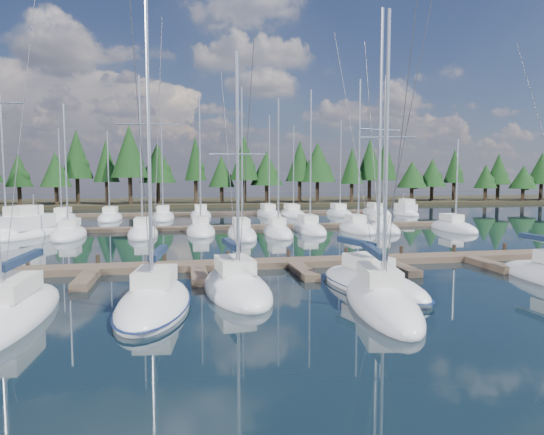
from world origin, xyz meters
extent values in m
plane|color=black|center=(0.00, 30.00, 0.00)|extent=(260.00, 260.00, 0.00)
cube|color=black|center=(0.00, 90.00, 0.30)|extent=(220.00, 30.00, 0.60)
cube|color=brown|center=(0.00, 18.00, 0.20)|extent=(44.00, 2.00, 0.40)
cube|color=brown|center=(-12.00, 15.00, 0.20)|extent=(0.90, 4.00, 0.40)
cube|color=brown|center=(-6.00, 15.00, 0.20)|extent=(0.90, 4.00, 0.40)
cube|color=brown|center=(0.00, 15.00, 0.20)|extent=(0.90, 4.00, 0.40)
cube|color=brown|center=(6.00, 15.00, 0.20)|extent=(0.90, 4.00, 0.40)
cube|color=brown|center=(12.00, 15.00, 0.20)|extent=(0.90, 4.00, 0.40)
cylinder|color=#2C2218|center=(-16.00, 19.00, 0.45)|extent=(0.26, 0.26, 0.90)
cylinder|color=#2C2218|center=(-12.00, 19.00, 0.45)|extent=(0.26, 0.26, 0.90)
cylinder|color=#2C2218|center=(-8.00, 19.00, 0.45)|extent=(0.26, 0.26, 0.90)
cylinder|color=#2C2218|center=(-4.00, 19.00, 0.45)|extent=(0.26, 0.26, 0.90)
cylinder|color=#2C2218|center=(0.00, 19.00, 0.45)|extent=(0.26, 0.26, 0.90)
cylinder|color=#2C2218|center=(4.00, 19.00, 0.45)|extent=(0.26, 0.26, 0.90)
cylinder|color=#2C2218|center=(8.00, 19.00, 0.45)|extent=(0.26, 0.26, 0.90)
cylinder|color=#2C2218|center=(12.00, 19.00, 0.45)|extent=(0.26, 0.26, 0.90)
cylinder|color=#2C2218|center=(16.00, 19.00, 0.45)|extent=(0.26, 0.26, 0.90)
cube|color=brown|center=(0.00, 40.00, 0.20)|extent=(50.00, 1.80, 0.40)
cube|color=brown|center=(0.00, 60.00, 0.20)|extent=(46.00, 1.80, 0.40)
ellipsoid|color=silver|center=(-13.62, 8.06, 0.15)|extent=(3.12, 10.12, 1.90)
cube|color=silver|center=(-13.59, 8.56, 1.35)|extent=(1.57, 3.27, 0.70)
cylinder|color=silver|center=(-13.52, 9.76, 2.10)|extent=(0.39, 4.39, 0.12)
cube|color=#132036|center=(-13.52, 9.76, 2.25)|extent=(0.61, 4.21, 0.30)
cylinder|color=#3F3F44|center=(-13.49, 10.21, 7.57)|extent=(0.36, 5.31, 13.74)
ellipsoid|color=silver|center=(-8.15, 9.13, 0.15)|extent=(3.87, 8.00, 1.90)
cube|color=silver|center=(-8.10, 9.51, 1.35)|extent=(1.90, 2.64, 0.70)
cylinder|color=silver|center=(-8.20, 8.74, 7.21)|extent=(0.18, 0.18, 12.43)
cylinder|color=silver|center=(-7.98, 10.42, 2.10)|extent=(0.54, 3.37, 0.12)
cube|color=#132036|center=(-7.98, 10.42, 2.25)|extent=(0.75, 3.25, 0.30)
cylinder|color=silver|center=(-8.20, 8.74, 7.84)|extent=(2.62, 0.40, 0.07)
cylinder|color=#3F3F44|center=(-8.40, 7.10, 7.06)|extent=(0.45, 3.32, 12.74)
cylinder|color=#3F3F44|center=(-7.94, 10.77, 7.06)|extent=(0.54, 4.08, 12.74)
ellipsoid|color=#0C173C|center=(-8.15, 9.13, 0.22)|extent=(4.02, 8.32, 0.18)
ellipsoid|color=silver|center=(-4.33, 11.34, 0.15)|extent=(3.71, 8.02, 1.90)
cube|color=silver|center=(-4.36, 11.73, 1.35)|extent=(1.87, 2.63, 0.70)
cylinder|color=silver|center=(-4.29, 10.95, 6.23)|extent=(0.17, 0.17, 10.46)
cylinder|color=silver|center=(-4.45, 12.65, 2.10)|extent=(0.44, 3.42, 0.12)
cube|color=#132036|center=(-4.45, 12.65, 2.25)|extent=(0.66, 3.28, 0.30)
cylinder|color=silver|center=(-4.29, 10.95, 6.76)|extent=(2.68, 0.32, 0.07)
cylinder|color=#3F3F44|center=(-4.13, 9.29, 6.08)|extent=(0.35, 3.36, 10.77)
cylinder|color=#3F3F44|center=(-4.49, 13.00, 6.08)|extent=(0.42, 4.13, 10.77)
ellipsoid|color=silver|center=(1.61, 7.72, 0.15)|extent=(4.19, 9.62, 1.90)
cube|color=silver|center=(1.69, 8.18, 1.35)|extent=(1.93, 3.18, 0.70)
cylinder|color=silver|center=(1.53, 7.26, 6.76)|extent=(0.19, 0.19, 11.52)
cylinder|color=silver|center=(1.88, 9.28, 2.10)|extent=(0.83, 4.05, 0.12)
cube|color=#132036|center=(1.88, 9.28, 2.25)|extent=(1.02, 3.91, 0.30)
cylinder|color=silver|center=(1.53, 7.26, 7.34)|extent=(2.33, 0.48, 0.07)
cylinder|color=#3F3F44|center=(1.18, 5.29, 6.61)|extent=(0.73, 3.97, 11.83)
cylinder|color=#3F3F44|center=(1.96, 9.69, 6.61)|extent=(0.89, 4.89, 11.83)
ellipsoid|color=silver|center=(2.48, 10.76, 0.15)|extent=(4.59, 8.35, 1.90)
cube|color=silver|center=(2.38, 11.15, 1.35)|extent=(2.06, 2.83, 0.70)
cylinder|color=silver|center=(2.58, 10.38, 7.32)|extent=(0.20, 0.20, 12.65)
cylinder|color=silver|center=(2.14, 12.07, 2.10)|extent=(1.00, 3.40, 0.12)
cube|color=#132036|center=(2.14, 12.07, 2.25)|extent=(1.18, 3.31, 0.30)
cylinder|color=silver|center=(2.58, 10.38, 7.96)|extent=(2.35, 0.68, 0.07)
cylinder|color=#3F3F44|center=(3.01, 8.73, 7.17)|extent=(0.90, 3.33, 12.96)
cylinder|color=#3F3F44|center=(2.05, 12.41, 7.17)|extent=(1.10, 4.10, 12.96)
ellipsoid|color=#0C173C|center=(2.48, 10.76, 0.22)|extent=(4.77, 8.68, 0.18)
ellipsoid|color=silver|center=(-22.83, 36.93, 0.15)|extent=(2.60, 8.27, 1.90)
cube|color=silver|center=(-22.83, 37.35, 1.35)|extent=(1.43, 2.65, 0.70)
cylinder|color=silver|center=(-22.83, 36.52, 7.07)|extent=(0.16, 0.16, 12.14)
ellipsoid|color=silver|center=(-17.22, 35.84, 0.15)|extent=(2.77, 8.22, 1.90)
cube|color=silver|center=(-17.22, 36.25, 1.35)|extent=(1.52, 2.63, 0.70)
cylinder|color=silver|center=(-17.22, 35.43, 6.62)|extent=(0.16, 0.16, 11.24)
ellipsoid|color=silver|center=(-10.53, 35.71, 0.15)|extent=(2.76, 8.30, 1.90)
cube|color=silver|center=(-10.53, 36.13, 1.35)|extent=(1.52, 2.65, 0.70)
cylinder|color=silver|center=(-10.53, 35.30, 7.99)|extent=(0.16, 0.16, 13.99)
ellipsoid|color=silver|center=(-4.99, 36.74, 0.15)|extent=(2.82, 8.36, 1.90)
cube|color=silver|center=(-4.99, 37.16, 1.35)|extent=(1.55, 2.68, 0.70)
cylinder|color=silver|center=(-4.99, 36.33, 7.15)|extent=(0.16, 0.16, 12.30)
ellipsoid|color=silver|center=(-1.27, 33.54, 0.15)|extent=(2.52, 9.28, 1.90)
cube|color=silver|center=(-1.27, 34.01, 1.35)|extent=(1.38, 2.97, 0.70)
cylinder|color=silver|center=(-1.27, 33.08, 7.45)|extent=(0.16, 0.16, 12.90)
ellipsoid|color=silver|center=(2.30, 34.05, 0.15)|extent=(2.46, 8.17, 1.90)
cube|color=silver|center=(2.30, 34.46, 1.35)|extent=(1.35, 2.62, 0.70)
cylinder|color=silver|center=(2.30, 33.64, 7.02)|extent=(0.16, 0.16, 12.04)
ellipsoid|color=silver|center=(6.06, 36.22, 0.15)|extent=(2.69, 8.99, 1.90)
cube|color=silver|center=(6.06, 36.67, 1.35)|extent=(1.48, 2.88, 0.70)
cylinder|color=silver|center=(6.06, 35.77, 7.66)|extent=(0.16, 0.16, 13.32)
ellipsoid|color=silver|center=(11.06, 35.70, 0.15)|extent=(2.81, 7.85, 1.90)
cube|color=silver|center=(11.06, 36.09, 1.35)|extent=(1.55, 2.51, 0.70)
cylinder|color=silver|center=(11.06, 35.30, 8.22)|extent=(0.16, 0.16, 14.44)
ellipsoid|color=silver|center=(13.69, 35.44, 0.15)|extent=(2.43, 7.55, 1.90)
cube|color=silver|center=(13.69, 35.82, 1.35)|extent=(1.34, 2.42, 0.70)
cylinder|color=silver|center=(13.69, 35.06, 8.42)|extent=(0.16, 0.16, 14.84)
ellipsoid|color=silver|center=(21.36, 34.51, 0.15)|extent=(2.60, 8.04, 1.90)
cube|color=silver|center=(21.36, 34.91, 1.35)|extent=(1.43, 2.57, 0.70)
cylinder|color=silver|center=(21.36, 34.10, 5.25)|extent=(0.16, 0.16, 8.50)
ellipsoid|color=silver|center=(-21.77, 53.65, 0.15)|extent=(2.89, 8.86, 1.90)
cube|color=silver|center=(-21.77, 54.09, 1.35)|extent=(1.59, 2.83, 0.70)
cylinder|color=silver|center=(-21.77, 53.20, 6.34)|extent=(0.16, 0.16, 10.68)
ellipsoid|color=silver|center=(-16.00, 54.02, 0.15)|extent=(2.92, 9.10, 1.90)
cube|color=silver|center=(-16.00, 54.47, 1.35)|extent=(1.61, 2.91, 0.70)
cylinder|color=silver|center=(-16.00, 53.56, 6.23)|extent=(0.16, 0.16, 10.47)
ellipsoid|color=silver|center=(-9.24, 54.73, 0.15)|extent=(2.89, 11.38, 1.90)
cube|color=silver|center=(-9.24, 55.30, 1.35)|extent=(1.59, 3.64, 0.70)
cylinder|color=silver|center=(-9.24, 54.17, 7.25)|extent=(0.16, 0.16, 12.51)
ellipsoid|color=silver|center=(-4.15, 56.49, 0.15)|extent=(2.88, 8.31, 1.90)
cube|color=silver|center=(-4.15, 56.90, 1.35)|extent=(1.58, 2.66, 0.70)
cylinder|color=silver|center=(-4.15, 56.07, 6.67)|extent=(0.16, 0.16, 11.33)
ellipsoid|color=silver|center=(5.54, 56.55, 0.15)|extent=(2.90, 11.52, 1.90)
cube|color=silver|center=(5.54, 57.12, 1.35)|extent=(1.59, 3.69, 0.70)
cylinder|color=silver|center=(5.54, 55.97, 7.64)|extent=(0.16, 0.16, 13.28)
ellipsoid|color=silver|center=(8.85, 55.55, 0.15)|extent=(2.99, 10.31, 1.90)
cube|color=silver|center=(8.85, 56.06, 1.35)|extent=(1.64, 3.30, 0.70)
cylinder|color=silver|center=(8.85, 55.03, 6.92)|extent=(0.16, 0.16, 11.83)
ellipsoid|color=silver|center=(15.81, 55.48, 0.15)|extent=(2.99, 8.05, 1.90)
cube|color=silver|center=(15.81, 55.88, 1.35)|extent=(1.64, 2.58, 0.70)
cylinder|color=silver|center=(15.81, 55.08, 7.39)|extent=(0.16, 0.16, 12.78)
ellipsoid|color=silver|center=(21.79, 56.04, 0.15)|extent=(2.75, 9.00, 1.90)
cube|color=silver|center=(21.79, 56.49, 1.35)|extent=(1.51, 2.88, 0.70)
cylinder|color=silver|center=(21.79, 55.59, 6.09)|extent=(0.16, 0.16, 10.17)
ellipsoid|color=silver|center=(-21.24, 37.43, 0.10)|extent=(6.39, 10.17, 1.93)
cube|color=silver|center=(-21.24, 37.43, 1.39)|extent=(4.12, 5.82, 1.29)
cube|color=silver|center=(-21.41, 36.97, 2.47)|extent=(2.84, 3.79, 0.97)
cylinder|color=silver|center=(-20.90, 38.33, 3.11)|extent=(0.10, 0.10, 1.72)
ellipsoid|color=silver|center=(25.95, 54.95, 0.10)|extent=(2.98, 7.84, 1.54)
cube|color=silver|center=(25.95, 54.95, 1.11)|extent=(2.15, 4.34, 1.03)
cube|color=silver|center=(25.93, 54.57, 1.97)|extent=(1.56, 2.77, 0.77)
cylinder|color=silver|center=(26.00, 55.72, 2.48)|extent=(0.08, 0.08, 1.37)
cylinder|color=black|center=(-35.70, 83.40, 2.18)|extent=(0.70, 0.70, 3.16)
cone|color=black|center=(-35.70, 83.40, 6.83)|extent=(4.69, 4.69, 6.14)
ellipsoid|color=black|center=(-35.20, 83.40, 5.42)|extent=(2.81, 2.81, 2.81)
cylinder|color=black|center=(-28.63, 80.20, 2.20)|extent=(0.70, 0.70, 3.19)
cone|color=black|center=(-28.63, 80.20, 6.90)|extent=(5.39, 5.39, 6.21)
ellipsoid|color=black|center=(-28.13, 80.20, 5.48)|extent=(3.23, 3.23, 3.23)
cylinder|color=black|center=(-25.64, 83.34, 2.92)|extent=(0.70, 0.70, 4.65)
cone|color=black|center=(-25.64, 83.34, 9.77)|extent=(5.73, 5.73, 9.04)
ellipsoid|color=black|center=(-25.14, 83.34, 7.70)|extent=(3.44, 3.44, 3.44)
cylinder|color=black|center=(-20.32, 82.51, 2.61)|extent=(0.70, 0.70, 4.01)
cone|color=black|center=(-20.32, 82.51, 8.51)|extent=(4.68, 4.68, 7.80)
ellipsoid|color=black|center=(-19.82, 82.51, 6.73)|extent=(2.81, 2.81, 2.81)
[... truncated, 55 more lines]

